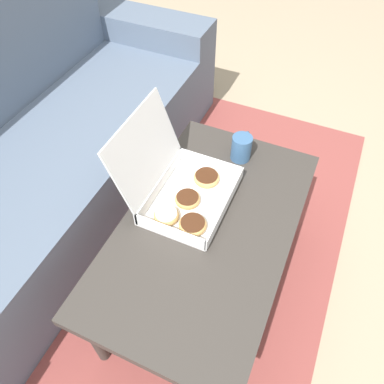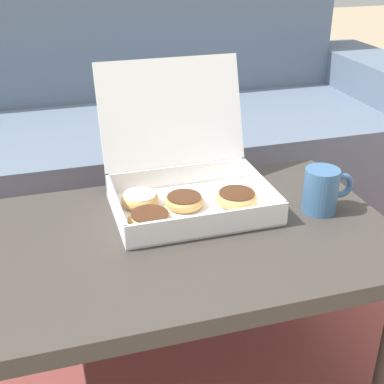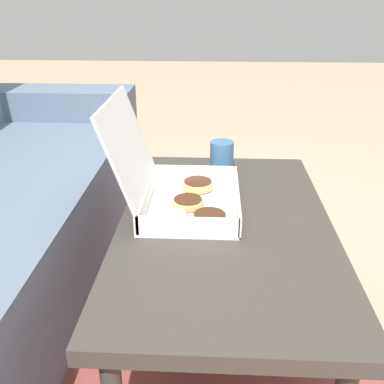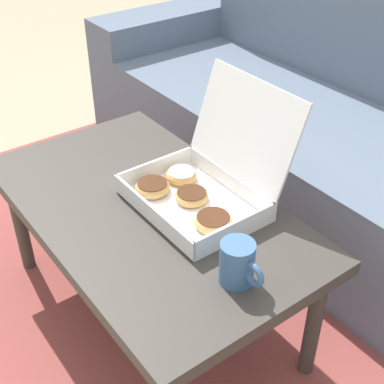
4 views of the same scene
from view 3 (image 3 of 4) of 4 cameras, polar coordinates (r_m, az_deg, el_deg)
The scene contains 5 objects.
ground_plane at distance 1.52m, azimuth -0.36°, elevation -18.38°, with size 12.00×12.00×0.00m, color tan.
area_rug at distance 1.56m, azimuth -11.96°, elevation -17.49°, with size 2.57×1.86×0.01m, color #994742.
coffee_table at distance 1.29m, azimuth 4.19°, elevation -5.47°, with size 1.02×0.59×0.44m.
pastry_box at distance 1.30m, azimuth -1.70°, elevation 0.15°, with size 0.37×0.37×0.32m.
coffee_mug at distance 1.59m, azimuth 3.80°, elevation 4.56°, with size 0.13×0.08×0.11m.
Camera 3 is at (-1.11, -0.07, 1.04)m, focal length 42.00 mm.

